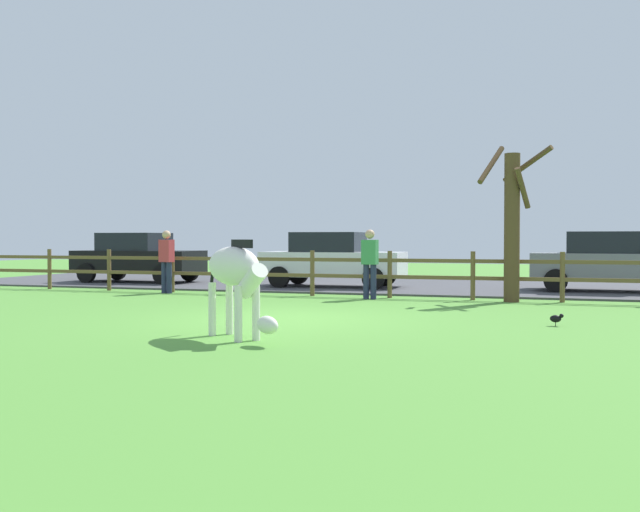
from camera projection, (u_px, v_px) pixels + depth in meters
name	position (u px, v px, depth m)	size (l,w,h in m)	color
ground_plane	(283.00, 319.00, 12.78)	(60.00, 60.00, 0.00)	#549338
parking_asphalt	(395.00, 285.00, 21.61)	(28.00, 7.40, 0.05)	#47474C
paddock_fence	(350.00, 270.00, 17.57)	(21.77, 0.11, 1.13)	brown
bare_tree	(512.00, 221.00, 16.15)	(1.65, 1.32, 3.60)	#513A23
zebra	(236.00, 274.00, 10.19)	(1.63, 1.34, 1.41)	white
crow_on_grass	(556.00, 318.00, 11.68)	(0.21, 0.10, 0.20)	black
parked_car_white	(332.00, 259.00, 20.56)	(4.04, 1.96, 1.56)	white
parked_car_black	(138.00, 257.00, 22.85)	(4.01, 1.90, 1.56)	black
parked_car_grey	(610.00, 261.00, 18.73)	(4.04, 1.96, 1.56)	slate
visitor_left_of_tree	(167.00, 259.00, 18.69)	(0.40, 0.30, 1.64)	#232847
visitor_right_of_tree	(370.00, 261.00, 16.89)	(0.38, 0.26, 1.64)	#232847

